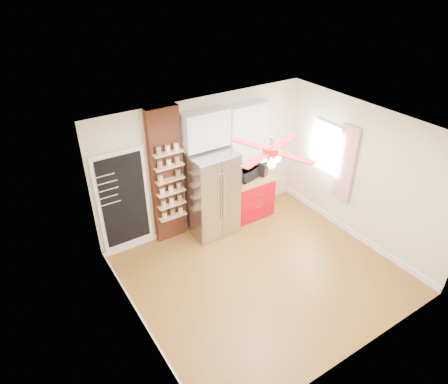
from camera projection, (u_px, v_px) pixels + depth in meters
floor at (263, 274)px, 7.11m from camera, size 4.50×4.50×0.00m
ceiling at (272, 133)px, 5.71m from camera, size 4.50×4.50×0.00m
wall_back at (204, 164)px, 7.84m from camera, size 4.50×0.02×2.70m
wall_front at (366, 287)px, 4.97m from camera, size 4.50×0.02×2.70m
wall_left at (135, 262)px, 5.36m from camera, size 0.02×4.00×2.70m
wall_right at (362, 175)px, 7.45m from camera, size 0.02×4.00×2.70m
chalkboard at (124, 200)px, 7.16m from camera, size 0.95×0.05×1.95m
brick_pillar at (166, 177)px, 7.39m from camera, size 0.60×0.16×2.70m
fridge at (212, 193)px, 7.80m from camera, size 0.90×0.70×1.75m
upper_glass_cabinet at (205, 129)px, 7.28m from camera, size 0.90×0.35×0.70m
red_cabinet at (250, 196)px, 8.51m from camera, size 0.94×0.64×0.90m
upper_shelf_unit at (247, 131)px, 7.89m from camera, size 0.90×0.30×1.15m
window at (327, 148)px, 7.99m from camera, size 0.04×0.75×1.05m
curtain at (346, 164)px, 7.62m from camera, size 0.06×0.40×1.55m
ceiling_fan at (271, 151)px, 5.85m from camera, size 1.40×1.40×0.44m
toaster_oven at (247, 173)px, 8.18m from camera, size 0.52×0.42×0.25m
coffee_maker at (262, 169)px, 8.30m from camera, size 0.23×0.23×0.28m
canister_left at (265, 173)px, 8.31m from camera, size 0.10×0.10×0.14m
canister_right at (263, 170)px, 8.43m from camera, size 0.12×0.12×0.14m
pantry_jar_oats at (160, 179)px, 7.14m from camera, size 0.12×0.12×0.14m
pantry_jar_beans at (178, 174)px, 7.31m from camera, size 0.12×0.12×0.13m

